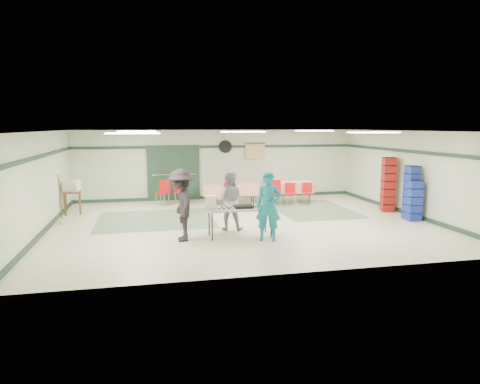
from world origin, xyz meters
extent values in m
plane|color=beige|center=(0.00, 0.00, 0.00)|extent=(11.00, 11.00, 0.00)
plane|color=silver|center=(0.00, 0.00, 2.70)|extent=(11.00, 11.00, 0.00)
plane|color=beige|center=(0.00, 4.50, 1.35)|extent=(11.00, 0.00, 11.00)
plane|color=beige|center=(0.00, -4.50, 1.35)|extent=(11.00, 0.00, 11.00)
plane|color=beige|center=(-5.50, 0.00, 1.35)|extent=(0.00, 9.00, 9.00)
plane|color=beige|center=(5.50, 0.00, 1.35)|extent=(0.00, 9.00, 9.00)
cube|color=#1D3525|center=(0.00, 4.47, 2.05)|extent=(11.00, 0.06, 0.10)
cube|color=#1D3525|center=(0.00, 4.47, 0.06)|extent=(11.00, 0.06, 0.12)
cube|color=#1D3525|center=(-5.47, 0.00, 2.05)|extent=(0.06, 9.00, 0.10)
cube|color=#1D3525|center=(-5.47, 0.00, 0.06)|extent=(0.06, 9.00, 0.12)
cube|color=#1D3525|center=(5.47, 0.00, 2.05)|extent=(0.06, 9.00, 0.10)
cube|color=#1D3525|center=(5.47, 0.00, 0.06)|extent=(0.06, 9.00, 0.12)
cube|color=#5F7A59|center=(-2.50, 1.00, 0.00)|extent=(3.50, 3.00, 0.01)
cube|color=#5F7A59|center=(2.80, 1.50, 0.00)|extent=(2.50, 3.50, 0.01)
cube|color=#959895|center=(-2.20, 4.44, 1.05)|extent=(0.90, 0.06, 2.10)
cube|color=#959895|center=(-1.25, 4.44, 1.05)|extent=(0.90, 0.06, 2.10)
cube|color=#1D3525|center=(-1.73, 4.42, 1.05)|extent=(2.00, 0.03, 2.15)
cylinder|color=black|center=(0.30, 4.44, 2.05)|extent=(0.50, 0.10, 0.50)
cube|color=tan|center=(1.50, 4.44, 1.85)|extent=(0.80, 0.02, 0.60)
cube|color=#BABBB5|center=(-0.41, -1.52, 0.74)|extent=(1.78, 0.74, 0.04)
cylinder|color=black|center=(-1.18, -1.80, 0.36)|extent=(0.04, 0.04, 0.72)
cylinder|color=black|center=(0.35, -1.82, 0.36)|extent=(0.04, 0.04, 0.72)
cylinder|color=black|center=(-1.17, -1.22, 0.36)|extent=(0.04, 0.04, 0.72)
cylinder|color=black|center=(0.36, -1.24, 0.36)|extent=(0.04, 0.04, 0.72)
cube|color=silver|center=(0.14, -1.53, 0.77)|extent=(0.56, 0.43, 0.02)
cube|color=silver|center=(-0.54, -1.42, 0.77)|extent=(0.53, 0.41, 0.02)
cube|color=silver|center=(-0.90, -1.63, 0.77)|extent=(0.54, 0.41, 0.02)
cube|color=black|center=(-0.32, -1.58, 0.80)|extent=(0.47, 0.30, 0.08)
cube|color=white|center=(-1.16, -1.44, 0.93)|extent=(0.25, 0.23, 0.34)
imported|color=#137987|center=(0.20, -2.06, 0.87)|extent=(0.74, 0.61, 1.74)
imported|color=gray|center=(-0.53, -0.71, 0.82)|extent=(0.96, 0.86, 1.63)
imported|color=black|center=(-1.91, -1.60, 0.90)|extent=(0.68, 1.17, 1.80)
cube|color=red|center=(2.45, 3.14, 0.74)|extent=(1.85, 0.84, 0.05)
cube|color=red|center=(2.45, 3.14, 0.55)|extent=(1.85, 0.86, 0.40)
cylinder|color=black|center=(1.69, 2.82, 0.36)|extent=(0.04, 0.04, 0.72)
cylinder|color=black|center=(3.21, 2.86, 0.36)|extent=(0.04, 0.04, 0.72)
cylinder|color=black|center=(1.68, 3.43, 0.36)|extent=(0.04, 0.04, 0.72)
cylinder|color=black|center=(3.20, 3.47, 0.36)|extent=(0.04, 0.04, 0.72)
cube|color=red|center=(0.25, 3.14, 0.74)|extent=(2.06, 1.10, 0.05)
cube|color=red|center=(0.25, 3.14, 0.55)|extent=(2.06, 1.12, 0.40)
cylinder|color=black|center=(-0.61, 2.93, 0.36)|extent=(0.04, 0.04, 0.72)
cylinder|color=black|center=(1.01, 2.71, 0.36)|extent=(0.04, 0.04, 0.72)
cylinder|color=black|center=(-0.52, 3.58, 0.36)|extent=(0.04, 0.04, 0.72)
cylinder|color=black|center=(1.10, 3.36, 0.36)|extent=(0.04, 0.04, 0.72)
cube|color=red|center=(2.36, 2.49, 0.41)|extent=(0.43, 0.43, 0.04)
cube|color=red|center=(2.38, 2.66, 0.61)|extent=(0.37, 0.10, 0.37)
cylinder|color=silver|center=(2.19, 2.37, 0.20)|extent=(0.02, 0.02, 0.39)
cylinder|color=silver|center=(2.48, 2.32, 0.20)|extent=(0.02, 0.02, 0.39)
cylinder|color=silver|center=(2.23, 2.66, 0.20)|extent=(0.02, 0.02, 0.39)
cylinder|color=silver|center=(2.53, 2.62, 0.20)|extent=(0.02, 0.02, 0.39)
cube|color=red|center=(1.78, 2.49, 0.47)|extent=(0.48, 0.48, 0.04)
cube|color=red|center=(1.81, 2.68, 0.70)|extent=(0.43, 0.11, 0.42)
cylinder|color=silver|center=(1.59, 2.35, 0.22)|extent=(0.02, 0.02, 0.45)
cylinder|color=silver|center=(1.92, 2.30, 0.22)|extent=(0.02, 0.02, 0.45)
cylinder|color=silver|center=(1.64, 2.69, 0.22)|extent=(0.02, 0.02, 0.45)
cylinder|color=silver|center=(1.97, 2.63, 0.22)|extent=(0.02, 0.02, 0.45)
cube|color=red|center=(2.98, 2.49, 0.40)|extent=(0.48, 0.48, 0.04)
cube|color=red|center=(3.04, 2.65, 0.61)|extent=(0.36, 0.17, 0.37)
cylinder|color=silver|center=(2.79, 2.41, 0.19)|extent=(0.02, 0.02, 0.39)
cylinder|color=silver|center=(3.06, 2.30, 0.19)|extent=(0.02, 0.02, 0.39)
cylinder|color=silver|center=(2.90, 2.68, 0.19)|extent=(0.02, 0.02, 0.39)
cylinder|color=silver|center=(3.17, 2.58, 0.19)|extent=(0.02, 0.02, 0.39)
cube|color=red|center=(0.16, 2.49, 0.45)|extent=(0.50, 0.50, 0.04)
cube|color=red|center=(0.12, 2.67, 0.68)|extent=(0.41, 0.14, 0.41)
cylinder|color=silver|center=(0.05, 2.29, 0.22)|extent=(0.02, 0.02, 0.43)
cylinder|color=silver|center=(0.36, 2.37, 0.22)|extent=(0.02, 0.02, 0.43)
cylinder|color=silver|center=(-0.03, 2.61, 0.22)|extent=(0.02, 0.02, 0.43)
cylinder|color=silver|center=(0.28, 2.69, 0.22)|extent=(0.02, 0.02, 0.43)
cube|color=red|center=(-1.57, 3.54, 0.46)|extent=(0.44, 0.44, 0.04)
cube|color=red|center=(-1.56, 3.73, 0.69)|extent=(0.42, 0.06, 0.42)
cylinder|color=silver|center=(-1.75, 3.39, 0.22)|extent=(0.02, 0.02, 0.44)
cylinder|color=silver|center=(-1.42, 3.37, 0.22)|extent=(0.02, 0.02, 0.44)
cylinder|color=silver|center=(-1.73, 3.72, 0.22)|extent=(0.02, 0.02, 0.44)
cylinder|color=silver|center=(-1.40, 3.70, 0.22)|extent=(0.02, 0.02, 0.44)
cube|color=red|center=(-2.21, 3.34, 0.46)|extent=(0.58, 0.58, 0.04)
cube|color=red|center=(-2.12, 3.51, 0.70)|extent=(0.38, 0.25, 0.42)
cylinder|color=silver|center=(-2.45, 3.29, 0.22)|extent=(0.02, 0.02, 0.44)
cylinder|color=silver|center=(-2.16, 3.11, 0.22)|extent=(0.02, 0.02, 0.44)
cylinder|color=silver|center=(-2.27, 3.58, 0.22)|extent=(0.02, 0.02, 0.44)
cylinder|color=silver|center=(-1.98, 3.40, 0.22)|extent=(0.02, 0.02, 0.44)
cube|color=navy|center=(5.15, -0.61, 0.83)|extent=(0.38, 0.38, 1.66)
cube|color=maroon|center=(5.15, 0.69, 0.91)|extent=(0.48, 0.48, 1.82)
cube|color=navy|center=(5.15, -0.76, 0.62)|extent=(0.43, 0.43, 1.25)
cube|color=brown|center=(-5.15, 2.62, 0.72)|extent=(0.67, 0.93, 0.05)
cube|color=brown|center=(-5.32, 2.24, 0.35)|extent=(0.05, 0.05, 0.70)
cube|color=brown|center=(-4.88, 2.30, 0.35)|extent=(0.05, 0.05, 0.70)
cube|color=brown|center=(-5.42, 2.94, 0.35)|extent=(0.05, 0.05, 0.70)
cube|color=brown|center=(-4.98, 3.00, 0.35)|extent=(0.05, 0.05, 0.70)
cube|color=beige|center=(-5.15, 2.57, 0.93)|extent=(0.53, 0.49, 0.36)
cylinder|color=brown|center=(-5.23, 1.05, 0.75)|extent=(0.05, 0.23, 1.44)
camera|label=1|loc=(-2.70, -12.09, 2.84)|focal=32.00mm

